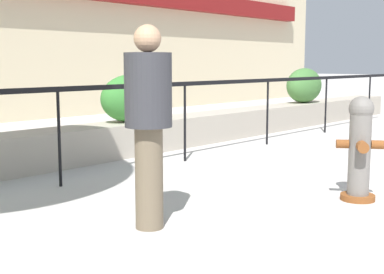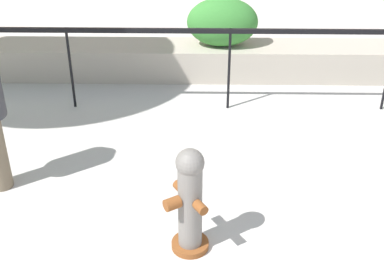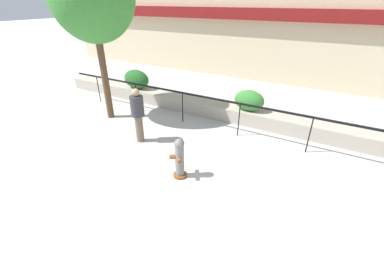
# 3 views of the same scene
# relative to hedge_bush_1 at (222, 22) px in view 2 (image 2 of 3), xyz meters

# --- Properties ---
(planter_wall_low) EXTENTS (18.00, 0.70, 0.50)m
(planter_wall_low) POSITION_rel_hedge_bush_1_xyz_m (0.06, 0.00, -0.62)
(planter_wall_low) COLOR #ADA393
(planter_wall_low) RESTS_ON ground
(fence_railing_segment) EXTENTS (15.00, 0.05, 1.15)m
(fence_railing_segment) POSITION_rel_hedge_bush_1_xyz_m (0.06, -1.10, 0.15)
(fence_railing_segment) COLOR black
(fence_railing_segment) RESTS_ON ground
(hedge_bush_1) EXTENTS (1.07, 0.61, 0.74)m
(hedge_bush_1) POSITION_rel_hedge_bush_1_xyz_m (0.00, 0.00, 0.00)
(hedge_bush_1) COLOR #387F33
(hedge_bush_1) RESTS_ON planter_wall_low
(fire_hydrant) EXTENTS (0.49, 0.49, 1.08)m
(fire_hydrant) POSITION_rel_hedge_bush_1_xyz_m (-0.41, -3.95, -0.32)
(fire_hydrant) COLOR brown
(fire_hydrant) RESTS_ON ground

